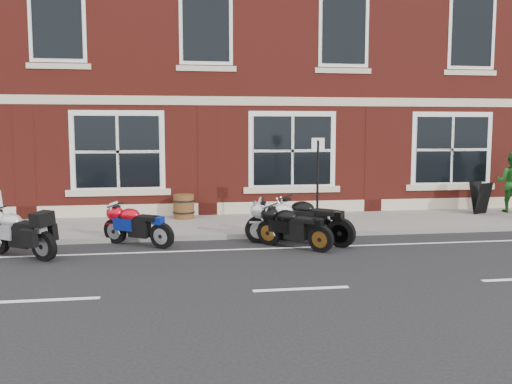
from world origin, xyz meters
TOP-DOWN VIEW (x-y plane):
  - ground at (0.00, 0.00)m, footprint 80.00×80.00m
  - sidewalk at (0.00, 3.00)m, footprint 30.00×3.00m
  - kerb at (0.00, 1.42)m, footprint 30.00×0.16m
  - pub_building at (0.00, 10.50)m, footprint 24.00×12.00m
  - moto_touring_silver at (-5.15, 0.20)m, footprint 1.66×1.34m
  - moto_sport_red at (-2.82, 0.97)m, footprint 1.60×1.19m
  - moto_sport_black at (0.57, 0.16)m, footprint 1.45×1.40m
  - moto_sport_silver at (0.56, 0.70)m, footprint 2.01×0.67m
  - moto_naked_black at (1.08, 0.63)m, footprint 1.65×1.59m
  - pedestrian_right at (8.04, 3.71)m, footprint 1.10×1.10m
  - a_board_sign at (6.99, 3.60)m, footprint 0.66×0.57m
  - barrel_planter at (-1.70, 3.99)m, footprint 0.60×0.60m
  - parking_sign at (1.54, 1.79)m, footprint 0.32×0.06m

SIDE VIEW (x-z plane):
  - ground at x=0.00m, z-range 0.00..0.00m
  - sidewalk at x=0.00m, z-range 0.00..0.12m
  - kerb at x=0.00m, z-range 0.00..0.12m
  - barrel_planter at x=-1.70m, z-range 0.12..0.79m
  - moto_sport_red at x=-2.82m, z-range 0.06..0.91m
  - moto_sport_black at x=0.57m, z-range 0.06..0.92m
  - moto_sport_silver at x=0.56m, z-range 0.07..0.99m
  - moto_touring_silver at x=-5.15m, z-range -0.12..1.20m
  - moto_naked_black at x=1.08m, z-range 0.07..1.04m
  - a_board_sign at x=6.99m, z-range 0.12..1.05m
  - pedestrian_right at x=8.04m, z-range 0.12..1.92m
  - parking_sign at x=1.54m, z-range 0.30..2.56m
  - pub_building at x=0.00m, z-range 0.00..12.00m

